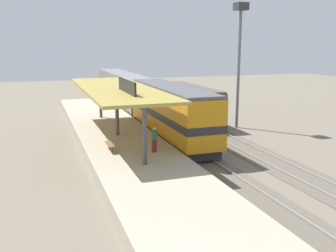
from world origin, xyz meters
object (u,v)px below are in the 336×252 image
Objects in this scene: platform_bench at (110,144)px; light_mast at (240,39)px; freight_car at (189,103)px; person_waiting at (154,138)px; passenger_carriage_single at (124,90)px; locomotive at (171,112)px.

light_mast reaches higher than platform_bench.
freight_car reaches higher than person_waiting.
person_waiting is (2.71, -1.31, 0.51)m from platform_bench.
light_mast is at bearing -54.85° from freight_car.
freight_car is at bearing 48.56° from platform_bench.
freight_car is at bearing 125.15° from light_mast.
platform_bench is 0.14× the size of freight_car.
light_mast is 6.84× the size of person_waiting.
freight_car is at bearing 59.34° from person_waiting.
passenger_carriage_single is 18.12m from light_mast.
person_waiting is at bearing -118.98° from locomotive.
locomotive reaches higher than platform_bench.
freight_car is (4.60, -10.63, -0.34)m from passenger_carriage_single.
person_waiting is at bearing -141.67° from light_mast.
person_waiting reaches higher than platform_bench.
passenger_carriage_single reaches higher than platform_bench.
locomotive is 0.72× the size of passenger_carriage_single.
platform_bench is at bearing -142.29° from locomotive.
platform_bench is 17.20m from light_mast.
person_waiting is (-3.29, -23.95, -0.46)m from passenger_carriage_single.
locomotive is at bearing 37.71° from platform_bench.
platform_bench is at bearing -104.84° from passenger_carriage_single.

